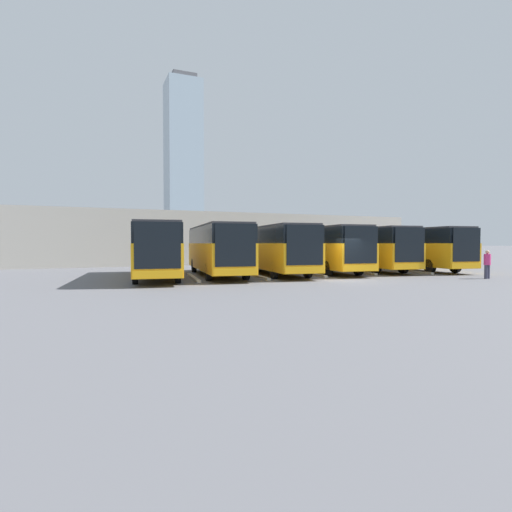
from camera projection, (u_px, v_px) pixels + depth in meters
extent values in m
plane|color=#5B5B60|center=(346.00, 280.00, 24.03)|extent=(600.00, 600.00, 0.00)
cube|color=orange|center=(411.00, 254.00, 33.03)|extent=(4.05, 12.01, 1.75)
cube|color=black|center=(411.00, 237.00, 32.98)|extent=(3.99, 11.83, 1.07)
cube|color=black|center=(467.00, 245.00, 27.31)|extent=(2.24, 0.33, 2.33)
cube|color=orange|center=(466.00, 266.00, 27.35)|extent=(2.42, 0.37, 0.40)
cube|color=#333338|center=(412.00, 230.00, 32.96)|extent=(3.89, 11.53, 0.12)
cylinder|color=black|center=(455.00, 266.00, 29.83)|extent=(0.43, 1.07, 1.04)
cylinder|color=black|center=(430.00, 266.00, 29.23)|extent=(0.43, 1.07, 1.04)
cylinder|color=black|center=(396.00, 261.00, 36.87)|extent=(0.43, 1.07, 1.04)
cylinder|color=black|center=(375.00, 262.00, 36.27)|extent=(0.43, 1.07, 1.04)
cube|color=#B2B2AD|center=(407.00, 271.00, 30.63)|extent=(0.96, 5.60, 0.15)
cube|color=orange|center=(363.00, 254.00, 32.28)|extent=(4.05, 12.01, 1.75)
cube|color=black|center=(363.00, 237.00, 32.23)|extent=(3.99, 11.83, 1.07)
cube|color=black|center=(410.00, 245.00, 26.57)|extent=(2.24, 0.33, 2.33)
cube|color=orange|center=(409.00, 266.00, 26.61)|extent=(2.42, 0.37, 0.40)
cube|color=#333338|center=(363.00, 229.00, 32.21)|extent=(3.89, 11.53, 0.12)
cylinder|color=black|center=(403.00, 266.00, 29.09)|extent=(0.43, 1.07, 1.04)
cylinder|color=black|center=(376.00, 267.00, 28.49)|extent=(0.43, 1.07, 1.04)
cylinder|color=black|center=(353.00, 262.00, 36.12)|extent=(0.43, 1.07, 1.04)
cylinder|color=black|center=(330.00, 262.00, 35.52)|extent=(0.43, 1.07, 1.04)
cube|color=#B2B2AD|center=(355.00, 272.00, 29.89)|extent=(0.96, 5.60, 0.15)
cube|color=orange|center=(321.00, 255.00, 30.45)|extent=(4.05, 12.01, 1.75)
cube|color=black|center=(321.00, 236.00, 30.40)|extent=(3.99, 11.83, 1.07)
cube|color=black|center=(361.00, 245.00, 24.73)|extent=(2.24, 0.33, 2.33)
cube|color=orange|center=(361.00, 268.00, 24.78)|extent=(2.42, 0.37, 0.40)
cube|color=#333338|center=(321.00, 228.00, 30.38)|extent=(3.89, 11.53, 0.12)
cylinder|color=black|center=(358.00, 268.00, 27.26)|extent=(0.43, 1.07, 1.04)
cylinder|color=black|center=(328.00, 268.00, 26.66)|extent=(0.43, 1.07, 1.04)
cylinder|color=black|center=(315.00, 263.00, 34.29)|extent=(0.43, 1.07, 1.04)
cylinder|color=black|center=(290.00, 263.00, 33.69)|extent=(0.43, 1.07, 1.04)
cube|color=#B2B2AD|center=(309.00, 274.00, 28.05)|extent=(0.96, 5.60, 0.15)
cube|color=orange|center=(273.00, 256.00, 28.55)|extent=(4.05, 12.01, 1.75)
cube|color=black|center=(273.00, 236.00, 28.51)|extent=(3.99, 11.83, 1.07)
cube|color=black|center=(305.00, 245.00, 22.84)|extent=(2.24, 0.33, 2.33)
cube|color=orange|center=(305.00, 270.00, 22.88)|extent=(2.42, 0.37, 0.40)
cube|color=#333338|center=(273.00, 227.00, 28.49)|extent=(3.89, 11.53, 0.12)
cylinder|color=black|center=(308.00, 270.00, 25.36)|extent=(0.43, 1.07, 1.04)
cylinder|color=black|center=(274.00, 270.00, 24.76)|extent=(0.43, 1.07, 1.04)
cylinder|color=black|center=(273.00, 264.00, 32.40)|extent=(0.43, 1.07, 1.04)
cylinder|color=black|center=(246.00, 264.00, 31.80)|extent=(0.43, 1.07, 1.04)
cube|color=#B2B2AD|center=(256.00, 276.00, 26.16)|extent=(0.96, 5.60, 0.15)
cube|color=orange|center=(217.00, 256.00, 27.13)|extent=(4.05, 12.01, 1.75)
cube|color=black|center=(217.00, 235.00, 27.08)|extent=(3.99, 11.83, 1.07)
cube|color=black|center=(236.00, 245.00, 21.42)|extent=(2.24, 0.33, 2.33)
cube|color=orange|center=(236.00, 272.00, 21.46)|extent=(2.42, 0.37, 0.40)
cube|color=#333338|center=(217.00, 227.00, 27.06)|extent=(3.89, 11.53, 0.12)
cylinder|color=black|center=(246.00, 271.00, 23.94)|extent=(0.43, 1.07, 1.04)
cylinder|color=black|center=(209.00, 272.00, 23.34)|extent=(0.43, 1.07, 1.04)
cylinder|color=black|center=(223.00, 265.00, 30.97)|extent=(0.43, 1.07, 1.04)
cylinder|color=black|center=(194.00, 265.00, 30.37)|extent=(0.43, 1.07, 1.04)
cube|color=#B2B2AD|center=(193.00, 278.00, 24.73)|extent=(0.96, 5.60, 0.15)
cube|color=orange|center=(155.00, 257.00, 25.31)|extent=(4.05, 12.01, 1.75)
cube|color=black|center=(155.00, 235.00, 25.27)|extent=(3.99, 11.83, 1.07)
cube|color=black|center=(158.00, 245.00, 19.60)|extent=(2.24, 0.33, 2.33)
cube|color=orange|center=(158.00, 275.00, 19.64)|extent=(2.42, 0.37, 0.40)
cube|color=#333338|center=(155.00, 225.00, 25.25)|extent=(3.89, 11.53, 0.12)
cylinder|color=black|center=(178.00, 274.00, 22.12)|extent=(0.43, 1.07, 1.04)
cylinder|color=black|center=(135.00, 275.00, 21.52)|extent=(0.43, 1.07, 1.04)
cylinder|color=black|center=(170.00, 266.00, 29.16)|extent=(0.43, 1.07, 1.04)
cylinder|color=black|center=(138.00, 267.00, 28.56)|extent=(0.43, 1.07, 1.04)
cylinder|color=#38384C|center=(486.00, 272.00, 24.76)|extent=(0.21, 0.21, 0.86)
cylinder|color=#38384C|center=(488.00, 272.00, 24.86)|extent=(0.21, 0.21, 0.86)
cylinder|color=#D13375|center=(487.00, 259.00, 24.78)|extent=(0.42, 0.42, 0.68)
sphere|color=tan|center=(487.00, 252.00, 24.77)|extent=(0.23, 0.23, 0.23)
cube|color=#A8A399|center=(221.00, 239.00, 46.54)|extent=(43.78, 11.08, 5.44)
cube|color=silver|center=(204.00, 221.00, 52.94)|extent=(43.78, 3.00, 0.24)
cylinder|color=slate|center=(301.00, 241.00, 59.99)|extent=(0.20, 0.20, 5.19)
cylinder|color=slate|center=(79.00, 240.00, 48.09)|extent=(0.20, 0.20, 5.19)
cube|color=#93A8B7|center=(183.00, 165.00, 169.34)|extent=(14.25, 14.25, 70.45)
cube|color=#4C4C51|center=(183.00, 79.00, 168.16)|extent=(9.97, 9.97, 2.40)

